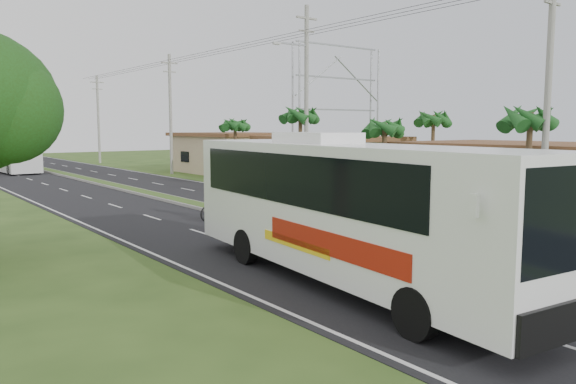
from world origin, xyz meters
TOP-DOWN VIEW (x-y plane):
  - ground at (0.00, 0.00)m, footprint 180.00×180.00m
  - road_asphalt at (0.00, 20.00)m, footprint 14.00×160.00m
  - median_strip at (0.00, 20.00)m, footprint 1.20×160.00m
  - lane_edge_left at (-6.70, 20.00)m, footprint 0.12×160.00m
  - lane_edge_right at (6.70, 20.00)m, footprint 0.12×160.00m
  - shop_near at (14.00, 6.00)m, footprint 8.60×12.60m
  - shop_mid at (14.00, 22.00)m, footprint 7.60×10.60m
  - shop_far at (14.00, 36.00)m, footprint 8.60×11.60m
  - palm_verge_a at (9.00, 3.00)m, footprint 2.40×2.40m
  - palm_verge_b at (9.40, 12.00)m, footprint 2.40×2.40m
  - palm_verge_c at (8.80, 19.00)m, footprint 2.40×2.40m
  - palm_verge_d at (9.30, 28.00)m, footprint 2.40×2.40m
  - palm_behind_shop at (17.50, 15.00)m, footprint 2.40×2.40m
  - utility_pole_a at (8.50, 2.00)m, footprint 1.60×0.28m
  - utility_pole_b at (8.47, 18.00)m, footprint 3.20×0.28m
  - utility_pole_c at (8.50, 38.00)m, footprint 1.60×0.28m
  - utility_pole_d at (8.50, 58.00)m, footprint 1.60×0.28m
  - billboard_lattice at (22.00, 30.00)m, footprint 10.18×1.18m
  - coach_bus_main at (-3.98, 0.99)m, footprint 3.97×13.21m
  - coach_bus_far at (-3.07, 50.48)m, footprint 3.44×12.72m
  - motorcyclist at (-1.46, 12.56)m, footprint 1.88×1.02m

SIDE VIEW (x-z plane):
  - ground at x=0.00m, z-range 0.00..0.00m
  - lane_edge_left at x=-6.70m, z-range 0.00..0.00m
  - lane_edge_right at x=6.70m, z-range 0.00..0.00m
  - road_asphalt at x=0.00m, z-range 0.00..0.02m
  - median_strip at x=0.00m, z-range 0.01..0.20m
  - motorcyclist at x=-1.46m, z-range -0.32..1.82m
  - shop_near at x=14.00m, z-range 0.02..3.54m
  - shop_mid at x=14.00m, z-range 0.02..3.69m
  - shop_far at x=14.00m, z-range 0.02..3.84m
  - coach_bus_far at x=-3.07m, z-range 0.25..3.91m
  - coach_bus_main at x=-3.98m, z-range 0.21..4.41m
  - palm_verge_b at x=9.40m, z-range 1.83..6.88m
  - palm_verge_d at x=9.30m, z-range 1.92..7.17m
  - palm_verge_a at x=9.00m, z-range 2.02..7.47m
  - palm_behind_shop at x=17.50m, z-range 2.11..7.76m
  - palm_verge_c at x=8.80m, z-range 2.20..8.05m
  - utility_pole_d at x=8.50m, z-range 0.17..10.67m
  - utility_pole_a at x=8.50m, z-range 0.17..11.17m
  - utility_pole_c at x=8.50m, z-range 0.17..11.17m
  - utility_pole_b at x=8.47m, z-range 0.26..12.26m
  - billboard_lattice at x=22.00m, z-range 0.79..12.86m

